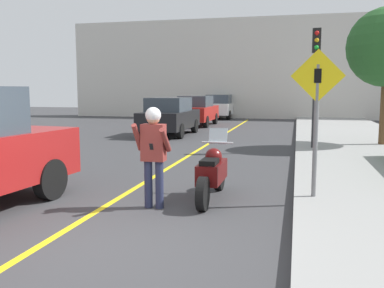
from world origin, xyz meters
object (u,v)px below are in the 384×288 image
(parked_car_white, at_px, (220,106))
(parked_car_red, at_px, (196,110))
(crossing_sign, at_px, (317,109))
(parked_car_black, at_px, (170,116))
(motorcycle, at_px, (212,173))
(traffic_light, at_px, (316,66))
(person_biker, at_px, (153,147))

(parked_car_white, bearing_deg, parked_car_red, -92.11)
(crossing_sign, relative_size, parked_car_white, 0.61)
(parked_car_black, bearing_deg, parked_car_red, 90.30)
(motorcycle, height_order, traffic_light, traffic_light)
(person_biker, xyz_separation_m, parked_car_white, (-2.97, 23.15, -0.21))
(crossing_sign, height_order, traffic_light, traffic_light)
(traffic_light, xyz_separation_m, parked_car_black, (-6.06, 4.02, -1.93))
(motorcycle, relative_size, parked_car_black, 0.51)
(person_biker, height_order, parked_car_red, person_biker)
(traffic_light, relative_size, parked_car_red, 0.90)
(motorcycle, relative_size, crossing_sign, 0.84)
(traffic_light, height_order, parked_car_black, traffic_light)
(traffic_light, height_order, parked_car_red, traffic_light)
(crossing_sign, relative_size, parked_car_red, 0.61)
(crossing_sign, relative_size, traffic_light, 0.68)
(person_biker, bearing_deg, motorcycle, 43.67)
(traffic_light, distance_m, parked_car_red, 11.32)
(crossing_sign, distance_m, parked_car_black, 12.16)
(parked_car_red, bearing_deg, parked_car_white, 87.89)
(motorcycle, bearing_deg, traffic_light, 73.03)
(parked_car_red, bearing_deg, person_biker, -79.21)
(parked_car_white, bearing_deg, crossing_sign, -75.80)
(person_biker, distance_m, parked_car_black, 11.91)
(motorcycle, relative_size, traffic_light, 0.57)
(person_biker, xyz_separation_m, parked_car_black, (-3.17, 11.48, -0.21))
(crossing_sign, distance_m, parked_car_red, 17.03)
(person_biker, relative_size, parked_car_black, 0.41)
(person_biker, distance_m, parked_car_white, 23.34)
(crossing_sign, distance_m, traffic_light, 6.70)
(crossing_sign, xyz_separation_m, parked_car_white, (-5.64, 22.30, -0.84))
(person_biker, xyz_separation_m, crossing_sign, (2.68, 0.85, 0.63))
(parked_car_black, bearing_deg, traffic_light, -33.59)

